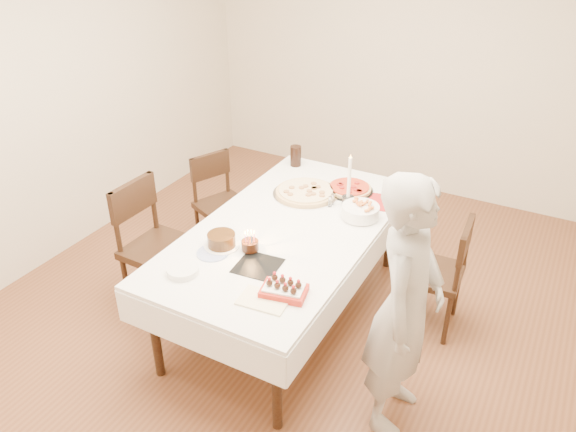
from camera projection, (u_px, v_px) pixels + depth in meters
The scene contains 22 objects.
floor at pixel (301, 317), 4.17m from camera, with size 5.00×5.00×0.00m, color brown.
wall_back at pixel (422, 59), 5.39m from camera, with size 4.50×0.04×2.70m, color beige.
wall_left at pixel (50, 95), 4.42m from camera, with size 0.04×5.00×2.70m, color beige.
dining_table at pixel (288, 272), 4.03m from camera, with size 1.14×2.14×0.75m, color white.
chair_right_savory at pixel (431, 273), 3.91m from camera, with size 0.45×0.45×0.88m, color black, non-canonical shape.
chair_left_savory at pixel (224, 207), 4.75m from camera, with size 0.44×0.44×0.86m, color black, non-canonical shape.
chair_left_dessert at pixel (162, 250), 4.05m from camera, with size 0.51×0.51×1.00m, color black, non-canonical shape.
person at pixel (405, 308), 3.02m from camera, with size 0.58×0.38×1.59m, color #B8B1AD.
pizza_white at pixel (306, 192), 4.24m from camera, with size 0.50×0.50×0.04m, color beige.
pizza_pepperoni at pixel (349, 188), 4.30m from camera, with size 0.36×0.36×0.04m, color red.
red_placemat at pixel (373, 201), 4.16m from camera, with size 0.26×0.26×0.01m, color #B21E1E.
pasta_bowl at pixel (360, 211), 3.93m from camera, with size 0.26×0.26×0.09m, color white.
taper_candle at pixel (349, 181), 4.00m from camera, with size 0.09×0.09×0.41m, color white.
shaker_pair at pixel (330, 202), 4.07m from camera, with size 0.07×0.07×0.08m, color white, non-canonical shape.
cola_glass at pixel (296, 156), 4.67m from camera, with size 0.09×0.09×0.17m, color black.
layer_cake at pixel (222, 240), 3.61m from camera, with size 0.23×0.23×0.09m, color #37200D.
cake_board at pixel (258, 266), 3.44m from camera, with size 0.26×0.26×0.01m, color black.
birthday_cake at pixel (250, 241), 3.55m from camera, with size 0.11×0.11×0.13m, color #3B1E10.
strawberry_box at pixel (284, 290), 3.18m from camera, with size 0.26×0.17×0.07m, color #A11E12, non-canonical shape.
box_lid at pixel (264, 301), 3.15m from camera, with size 0.28×0.19×0.02m, color beige.
plate_stack at pixel (183, 270), 3.37m from camera, with size 0.19×0.19×0.04m, color white.
china_plate at pixel (213, 253), 3.56m from camera, with size 0.21×0.21×0.01m, color white.
Camera 1 is at (1.46, -2.88, 2.74)m, focal length 35.00 mm.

